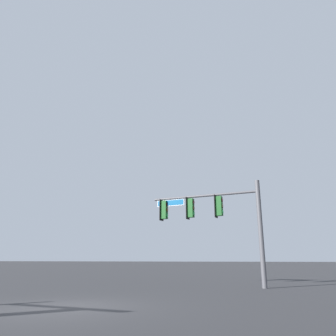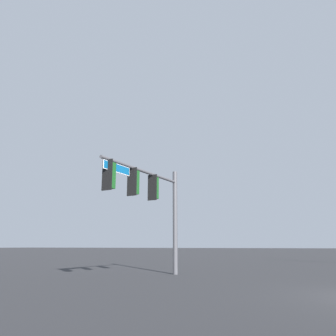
{
  "view_description": "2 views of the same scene",
  "coord_description": "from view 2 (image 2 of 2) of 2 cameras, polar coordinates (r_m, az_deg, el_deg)",
  "views": [
    {
      "loc": [
        -6.15,
        9.32,
        1.42
      ],
      "look_at": [
        -0.95,
        -8.13,
        6.51
      ],
      "focal_mm": 35.0,
      "sensor_mm": 36.0,
      "label": 1
    },
    {
      "loc": [
        11.4,
        -2.85,
        1.49
      ],
      "look_at": [
        -1.17,
        -7.56,
        4.68
      ],
      "focal_mm": 35.0,
      "sensor_mm": 36.0,
      "label": 2
    }
  ],
  "objects": [
    {
      "name": "signal_pole_near",
      "position": [
        16.32,
        -2.87,
        -4.94
      ],
      "size": [
        6.38,
        1.31,
        5.61
      ],
      "color": "#47474C",
      "rests_on": "ground_plane"
    }
  ]
}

